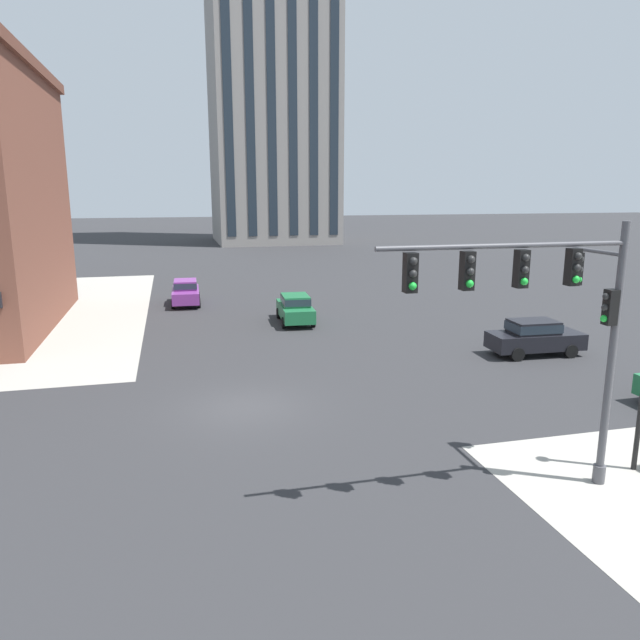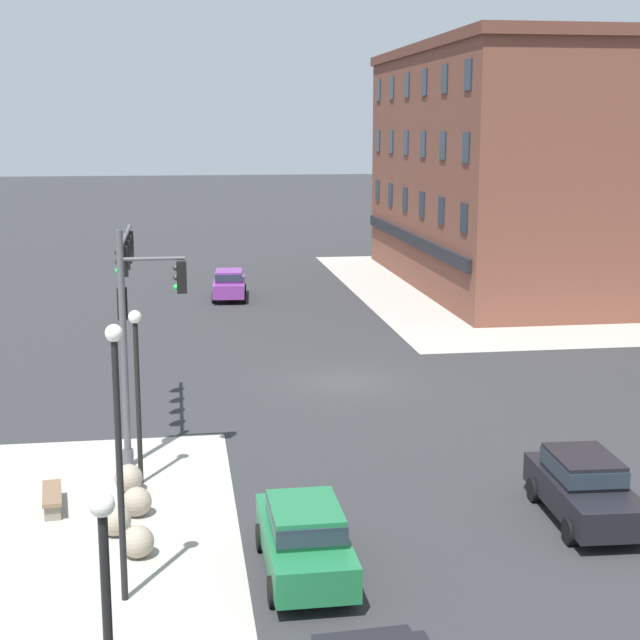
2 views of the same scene
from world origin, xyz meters
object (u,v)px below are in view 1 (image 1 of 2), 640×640
car_main_northbound_near (186,291)px  car_cross_westbound (295,307)px  traffic_signal_main (558,308)px  car_parked_curb (535,336)px

car_main_northbound_near → car_cross_westbound: same height
traffic_signal_main → car_cross_westbound: 21.48m
traffic_signal_main → car_parked_curb: bearing=57.4°
car_parked_curb → car_cross_westbound: bearing=135.0°
car_main_northbound_near → traffic_signal_main: bearing=-73.5°
traffic_signal_main → car_main_northbound_near: size_ratio=1.56×
traffic_signal_main → car_parked_curb: 14.08m
traffic_signal_main → car_parked_curb: (7.29, 11.39, -3.89)m
car_cross_westbound → car_parked_curb: same height
traffic_signal_main → car_parked_curb: size_ratio=1.55×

